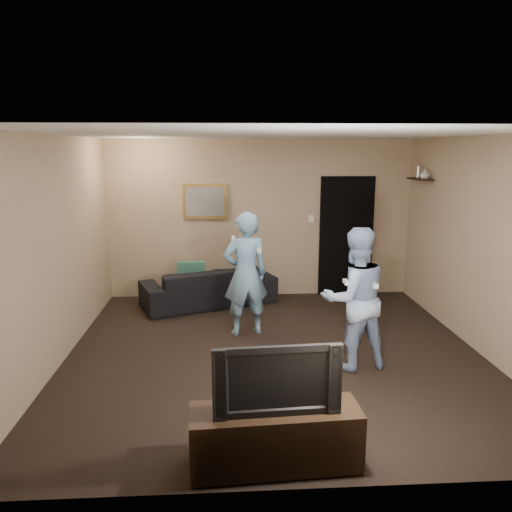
{
  "coord_description": "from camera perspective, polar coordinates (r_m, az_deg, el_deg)",
  "views": [
    {
      "loc": [
        -0.58,
        -5.69,
        2.45
      ],
      "look_at": [
        -0.2,
        0.3,
        1.15
      ],
      "focal_mm": 35.0,
      "sensor_mm": 36.0,
      "label": 1
    }
  ],
  "objects": [
    {
      "name": "ground",
      "position": [
        6.22,
        2.09,
        -10.98
      ],
      "size": [
        5.0,
        5.0,
        0.0
      ],
      "primitive_type": "plane",
      "color": "black",
      "rests_on": "ground"
    },
    {
      "name": "ceiling",
      "position": [
        5.72,
        2.3,
        13.72
      ],
      "size": [
        5.0,
        5.0,
        0.04
      ],
      "primitive_type": "cube",
      "color": "silver",
      "rests_on": "wall_back"
    },
    {
      "name": "wall_back",
      "position": [
        8.29,
        0.47,
        4.25
      ],
      "size": [
        5.0,
        0.04,
        2.6
      ],
      "primitive_type": "cube",
      "color": "tan",
      "rests_on": "ground"
    },
    {
      "name": "wall_front",
      "position": [
        3.44,
        6.36,
        -7.38
      ],
      "size": [
        5.0,
        0.04,
        2.6
      ],
      "primitive_type": "cube",
      "color": "tan",
      "rests_on": "ground"
    },
    {
      "name": "wall_left",
      "position": [
        6.11,
        -21.82,
        0.5
      ],
      "size": [
        0.04,
        5.0,
        2.6
      ],
      "primitive_type": "cube",
      "color": "tan",
      "rests_on": "ground"
    },
    {
      "name": "wall_right",
      "position": [
        6.57,
        24.46,
        1.04
      ],
      "size": [
        0.04,
        5.0,
        2.6
      ],
      "primitive_type": "cube",
      "color": "tan",
      "rests_on": "ground"
    },
    {
      "name": "sofa",
      "position": [
        7.98,
        -5.42,
        -3.43
      ],
      "size": [
        2.24,
        1.5,
        0.61
      ],
      "primitive_type": "imported",
      "rotation": [
        0.0,
        0.0,
        3.5
      ],
      "color": "black",
      "rests_on": "ground"
    },
    {
      "name": "throw_pillow",
      "position": [
        7.95,
        -7.4,
        -2.23
      ],
      "size": [
        0.45,
        0.16,
        0.44
      ],
      "primitive_type": "cube",
      "rotation": [
        0.0,
        0.0,
        0.04
      ],
      "color": "#1B5344",
      "rests_on": "sofa"
    },
    {
      "name": "painting_frame",
      "position": [
        8.21,
        -5.82,
        6.22
      ],
      "size": [
        0.72,
        0.05,
        0.57
      ],
      "primitive_type": "cube",
      "color": "olive",
      "rests_on": "wall_back"
    },
    {
      "name": "painting_canvas",
      "position": [
        8.19,
        -5.83,
        6.2
      ],
      "size": [
        0.62,
        0.01,
        0.47
      ],
      "primitive_type": "cube",
      "color": "slate",
      "rests_on": "painting_frame"
    },
    {
      "name": "doorway",
      "position": [
        8.53,
        10.26,
        2.24
      ],
      "size": [
        0.9,
        0.06,
        2.0
      ],
      "primitive_type": "cube",
      "color": "black",
      "rests_on": "ground"
    },
    {
      "name": "light_switch",
      "position": [
        8.37,
        6.32,
        4.25
      ],
      "size": [
        0.08,
        0.02,
        0.12
      ],
      "primitive_type": "cube",
      "color": "silver",
      "rests_on": "wall_back"
    },
    {
      "name": "wall_shelf",
      "position": [
        8.07,
        18.23,
        8.35
      ],
      "size": [
        0.2,
        0.6,
        0.03
      ],
      "primitive_type": "cube",
      "color": "black",
      "rests_on": "wall_right"
    },
    {
      "name": "shelf_vase",
      "position": [
        7.9,
        18.74,
        8.9
      ],
      "size": [
        0.15,
        0.15,
        0.15
      ],
      "primitive_type": "imported",
      "rotation": [
        0.0,
        0.0,
        -0.07
      ],
      "color": "silver",
      "rests_on": "wall_shelf"
    },
    {
      "name": "shelf_figurine",
      "position": [
        8.14,
        18.07,
        9.13
      ],
      "size": [
        0.06,
        0.06,
        0.18
      ],
      "primitive_type": "cylinder",
      "color": "silver",
      "rests_on": "wall_shelf"
    },
    {
      "name": "tv_console",
      "position": [
        4.13,
        2.19,
        -19.98
      ],
      "size": [
        1.34,
        0.5,
        0.47
      ],
      "primitive_type": "cube",
      "rotation": [
        0.0,
        0.0,
        0.06
      ],
      "color": "black",
      "rests_on": "ground"
    },
    {
      "name": "television",
      "position": [
        3.88,
        2.25,
        -13.54
      ],
      "size": [
        0.97,
        0.18,
        0.56
      ],
      "primitive_type": "imported",
      "rotation": [
        0.0,
        0.0,
        0.06
      ],
      "color": "black",
      "rests_on": "tv_console"
    },
    {
      "name": "wii_player_left",
      "position": [
        6.58,
        -1.2,
        -2.07
      ],
      "size": [
        0.67,
        0.55,
        1.65
      ],
      "color": "#75A5CB",
      "rests_on": "ground"
    },
    {
      "name": "wii_player_right",
      "position": [
        5.69,
        11.19,
        -4.8
      ],
      "size": [
        0.88,
        0.75,
        1.61
      ],
      "color": "#9BB7E1",
      "rests_on": "ground"
    }
  ]
}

